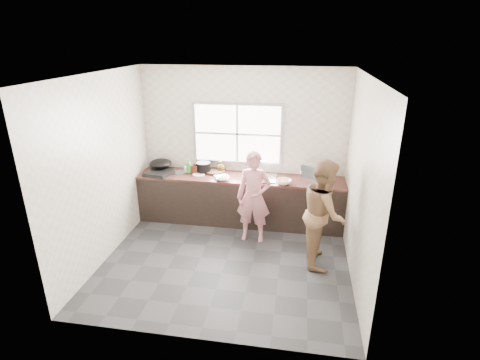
% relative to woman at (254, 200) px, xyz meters
% --- Properties ---
extents(floor, '(3.60, 3.20, 0.01)m').
position_rel_woman_xyz_m(floor, '(-0.32, -0.69, -0.71)').
color(floor, '#2B2B2E').
rests_on(floor, ground).
extents(ceiling, '(3.60, 3.20, 0.01)m').
position_rel_woman_xyz_m(ceiling, '(-0.32, -0.69, 2.00)').
color(ceiling, silver).
rests_on(ceiling, wall_back).
extents(wall_back, '(3.60, 0.01, 2.70)m').
position_rel_woman_xyz_m(wall_back, '(-0.32, 0.91, 0.65)').
color(wall_back, beige).
rests_on(wall_back, ground).
extents(wall_left, '(0.01, 3.20, 2.70)m').
position_rel_woman_xyz_m(wall_left, '(-2.12, -0.69, 0.65)').
color(wall_left, beige).
rests_on(wall_left, ground).
extents(wall_right, '(0.01, 3.20, 2.70)m').
position_rel_woman_xyz_m(wall_right, '(1.49, -0.69, 0.65)').
color(wall_right, beige).
rests_on(wall_right, ground).
extents(wall_front, '(3.60, 0.01, 2.70)m').
position_rel_woman_xyz_m(wall_front, '(-0.32, -2.30, 0.65)').
color(wall_front, beige).
rests_on(wall_front, ground).
extents(cabinet, '(3.60, 0.62, 0.82)m').
position_rel_woman_xyz_m(cabinet, '(-0.32, 0.60, -0.29)').
color(cabinet, black).
rests_on(cabinet, floor).
extents(countertop, '(3.60, 0.64, 0.04)m').
position_rel_woman_xyz_m(countertop, '(-0.32, 0.60, 0.14)').
color(countertop, '#3C1E18').
rests_on(countertop, cabinet).
extents(sink, '(0.55, 0.45, 0.02)m').
position_rel_woman_xyz_m(sink, '(0.03, 0.60, 0.16)').
color(sink, silver).
rests_on(sink, countertop).
extents(faucet, '(0.02, 0.02, 0.30)m').
position_rel_woman_xyz_m(faucet, '(0.03, 0.80, 0.31)').
color(faucet, silver).
rests_on(faucet, countertop).
extents(window_frame, '(1.60, 0.05, 1.10)m').
position_rel_woman_xyz_m(window_frame, '(-0.42, 0.90, 0.85)').
color(window_frame, '#9EA0A5').
rests_on(window_frame, wall_back).
extents(window_glazing, '(1.50, 0.01, 1.00)m').
position_rel_woman_xyz_m(window_glazing, '(-0.42, 0.87, 0.85)').
color(window_glazing, white).
rests_on(window_glazing, window_frame).
extents(woman, '(0.52, 0.35, 1.41)m').
position_rel_woman_xyz_m(woman, '(0.00, 0.00, 0.00)').
color(woman, '#CF7C85').
rests_on(woman, floor).
extents(person_side, '(0.64, 0.80, 1.58)m').
position_rel_woman_xyz_m(person_side, '(1.07, -0.48, 0.09)').
color(person_side, brown).
rests_on(person_side, floor).
extents(cutting_board, '(0.44, 0.44, 0.04)m').
position_rel_woman_xyz_m(cutting_board, '(-0.80, 0.76, 0.18)').
color(cutting_board, black).
rests_on(cutting_board, countertop).
extents(cleaver, '(0.24, 0.22, 0.01)m').
position_rel_woman_xyz_m(cleaver, '(-0.64, 0.49, 0.20)').
color(cleaver, silver).
rests_on(cleaver, cutting_board).
extents(bowl_mince, '(0.24, 0.24, 0.06)m').
position_rel_woman_xyz_m(bowl_mince, '(-0.58, 0.39, 0.19)').
color(bowl_mince, white).
rests_on(bowl_mince, countertop).
extents(bowl_crabs, '(0.21, 0.21, 0.06)m').
position_rel_woman_xyz_m(bowl_crabs, '(0.46, 0.39, 0.19)').
color(bowl_crabs, white).
rests_on(bowl_crabs, countertop).
extents(bowl_held, '(0.21, 0.21, 0.06)m').
position_rel_woman_xyz_m(bowl_held, '(0.14, 0.40, 0.19)').
color(bowl_held, white).
rests_on(bowl_held, countertop).
extents(black_pot, '(0.28, 0.28, 0.19)m').
position_rel_woman_xyz_m(black_pot, '(-1.01, 0.71, 0.25)').
color(black_pot, black).
rests_on(black_pot, countertop).
extents(plate_food, '(0.24, 0.24, 0.02)m').
position_rel_woman_xyz_m(plate_food, '(-1.06, 0.58, 0.17)').
color(plate_food, white).
rests_on(plate_food, countertop).
extents(bottle_green, '(0.13, 0.13, 0.26)m').
position_rel_woman_xyz_m(bottle_green, '(-1.25, 0.64, 0.29)').
color(bottle_green, '#2C862C').
rests_on(bottle_green, countertop).
extents(bottle_brown_tall, '(0.10, 0.10, 0.20)m').
position_rel_woman_xyz_m(bottle_brown_tall, '(-1.15, 0.65, 0.26)').
color(bottle_brown_tall, '#3F1A0F').
rests_on(bottle_brown_tall, countertop).
extents(bottle_brown_short, '(0.19, 0.19, 0.18)m').
position_rel_woman_xyz_m(bottle_brown_short, '(-0.71, 0.83, 0.25)').
color(bottle_brown_short, '#4D3613').
rests_on(bottle_brown_short, countertop).
extents(glass_jar, '(0.07, 0.07, 0.10)m').
position_rel_woman_xyz_m(glass_jar, '(-1.31, 0.68, 0.21)').
color(glass_jar, silver).
rests_on(glass_jar, countertop).
extents(burner, '(0.50, 0.50, 0.06)m').
position_rel_woman_xyz_m(burner, '(-1.76, 0.49, 0.19)').
color(burner, black).
rests_on(burner, countertop).
extents(wok, '(0.50, 0.50, 0.15)m').
position_rel_woman_xyz_m(wok, '(-1.79, 0.68, 0.29)').
color(wok, black).
rests_on(wok, burner).
extents(dish_rack, '(0.49, 0.42, 0.31)m').
position_rel_woman_xyz_m(dish_rack, '(0.96, 0.58, 0.31)').
color(dish_rack, silver).
rests_on(dish_rack, countertop).
extents(pot_lid_left, '(0.33, 0.33, 0.01)m').
position_rel_woman_xyz_m(pot_lid_left, '(-1.44, 0.62, 0.16)').
color(pot_lid_left, '#A4A5AB').
rests_on(pot_lid_left, countertop).
extents(pot_lid_right, '(0.30, 0.30, 0.01)m').
position_rel_woman_xyz_m(pot_lid_right, '(-1.25, 0.83, 0.16)').
color(pot_lid_right, '#ABACB1').
rests_on(pot_lid_right, countertop).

